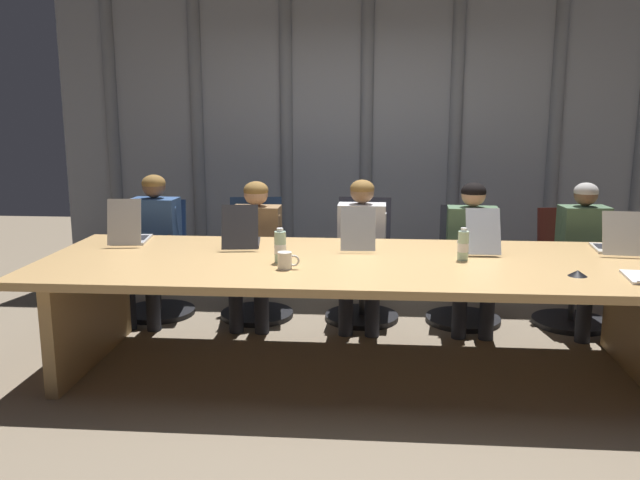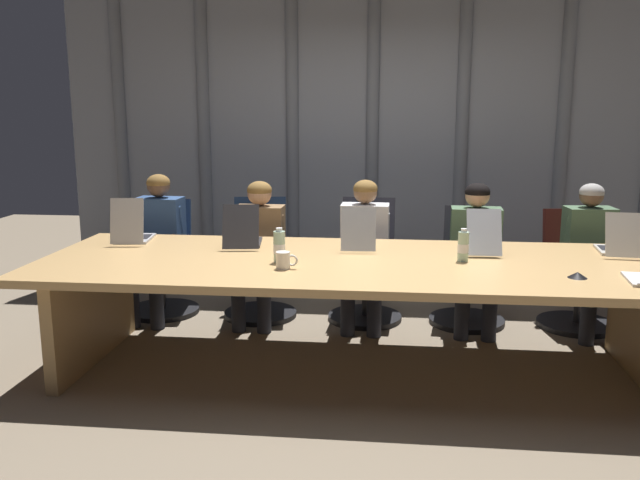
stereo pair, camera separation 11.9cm
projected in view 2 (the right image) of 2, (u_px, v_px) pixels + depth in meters
The scene contains 22 objects.
ground_plane at pixel (357, 370), 4.40m from camera, with size 11.72×11.72×0.00m, color #7F705B.
conference_table at pixel (358, 282), 4.28m from camera, with size 4.10×1.44×0.74m.
curtain_backdrop at pixel (372, 119), 6.25m from camera, with size 5.86×0.17×3.19m.
laptop_left_end at pixel (133, 233), 4.83m from camera, with size 0.28×0.45×0.34m.
laptop_left_mid at pixel (243, 237), 4.69m from camera, with size 0.31×0.47×0.31m.
laptop_center at pixel (359, 240), 4.61m from camera, with size 0.25×0.42×0.30m.
laptop_right_mid at pixel (480, 243), 4.52m from camera, with size 0.23×0.48×0.31m.
laptop_right_end at pixel (619, 245), 4.43m from camera, with size 0.28×0.44×0.29m.
office_chair_left_end at pixel (163, 271), 5.60m from camera, with size 0.60×0.60×0.94m.
office_chair_left_mid at pixel (260, 272), 5.51m from camera, with size 0.60×0.61×0.97m.
office_chair_center at pixel (366, 275), 5.42m from camera, with size 0.60×0.60×0.98m.
office_chair_right_mid at pixel (468, 280), 5.33m from camera, with size 0.60×0.60×0.92m.
office_chair_right_end at pixel (576, 283), 5.24m from camera, with size 0.60×0.61×0.91m.
person_left_end at pixel (157, 238), 5.38m from camera, with size 0.40×0.56×1.17m.
person_left_mid at pixel (258, 243), 5.30m from camera, with size 0.39×0.55×1.13m.
person_center at pixel (364, 244), 5.21m from camera, with size 0.39×0.55×1.15m.
person_right_mid at pixel (476, 247), 5.12m from camera, with size 0.41×0.56×1.14m.
person_right_end at pixel (592, 251), 5.02m from camera, with size 0.40×0.57×1.14m.
water_bottle_primary at pixel (463, 247), 4.21m from camera, with size 0.07×0.07×0.21m.
water_bottle_secondary at pixel (279, 247), 4.18m from camera, with size 0.08×0.08×0.22m.
coffee_mug_near at pixel (284, 260), 4.02m from camera, with size 0.14×0.09×0.10m.
conference_mic_left_side at pixel (578, 275), 3.81m from camera, with size 0.11×0.11×0.04m, color black.
Camera 2 is at (0.21, -4.14, 1.71)m, focal length 37.29 mm.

